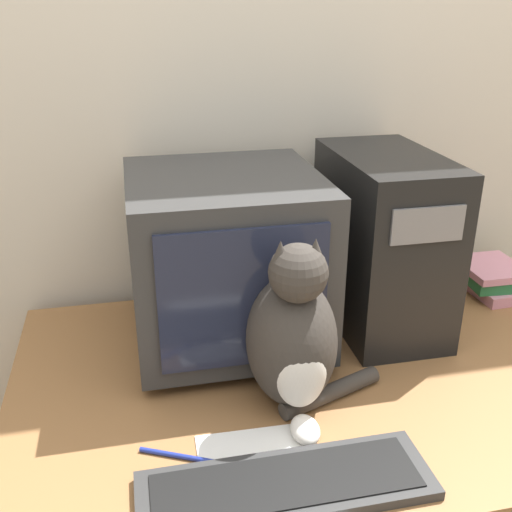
# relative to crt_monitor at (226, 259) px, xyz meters

# --- Properties ---
(wall_back) EXTENTS (7.00, 0.05, 2.50)m
(wall_back) POSITION_rel_crt_monitor_xyz_m (0.21, 0.30, 0.30)
(wall_back) COLOR beige
(wall_back) RESTS_ON ground_plane
(desk) EXTENTS (1.37, 0.83, 0.75)m
(desk) POSITION_rel_crt_monitor_xyz_m (0.21, -0.17, -0.58)
(desk) COLOR olive
(desk) RESTS_ON ground_plane
(crt_monitor) EXTENTS (0.40, 0.42, 0.39)m
(crt_monitor) POSITION_rel_crt_monitor_xyz_m (0.00, 0.00, 0.00)
(crt_monitor) COLOR #333333
(crt_monitor) RESTS_ON desk
(computer_tower) EXTENTS (0.22, 0.40, 0.41)m
(computer_tower) POSITION_rel_crt_monitor_xyz_m (0.37, 0.02, 0.00)
(computer_tower) COLOR black
(computer_tower) RESTS_ON desk
(keyboard) EXTENTS (0.48, 0.15, 0.02)m
(keyboard) POSITION_rel_crt_monitor_xyz_m (0.01, -0.48, -0.19)
(keyboard) COLOR #2D2D2D
(keyboard) RESTS_ON desk
(cat) EXTENTS (0.28, 0.27, 0.35)m
(cat) POSITION_rel_crt_monitor_xyz_m (0.08, -0.26, -0.06)
(cat) COLOR #38332D
(cat) RESTS_ON desk
(book_stack) EXTENTS (0.17, 0.21, 0.08)m
(book_stack) POSITION_rel_crt_monitor_xyz_m (0.73, 0.10, -0.16)
(book_stack) COLOR pink
(book_stack) RESTS_ON desk
(pen) EXTENTS (0.13, 0.07, 0.01)m
(pen) POSITION_rel_crt_monitor_xyz_m (-0.15, -0.37, -0.20)
(pen) COLOR navy
(pen) RESTS_ON desk
(paper_sheet) EXTENTS (0.22, 0.30, 0.00)m
(paper_sheet) POSITION_rel_crt_monitor_xyz_m (-0.01, -0.47, -0.20)
(paper_sheet) COLOR white
(paper_sheet) RESTS_ON desk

